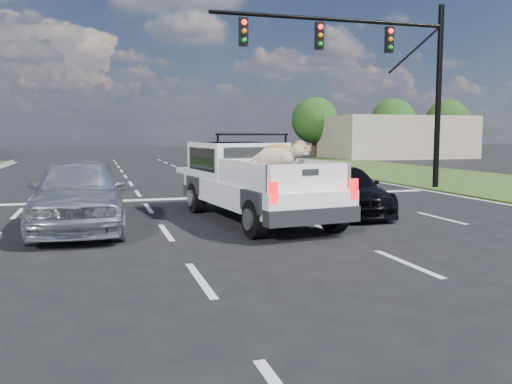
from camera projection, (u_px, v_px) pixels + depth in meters
ground at (310, 271)px, 8.54m from camera, size 160.00×160.00×0.00m
road_markings at (218, 213)px, 14.79m from camera, size 17.75×60.00×0.01m
traffic_signal at (384, 64)px, 20.07m from camera, size 9.11×0.31×7.00m
building_right at (397, 137)px, 46.98m from camera, size 12.00×7.00×3.60m
tree_far_d at (315, 120)px, 48.92m from camera, size 4.20×4.20×5.40m
tree_far_e at (393, 121)px, 51.19m from camera, size 4.20×4.20×5.40m
tree_far_f at (447, 121)px, 52.90m from camera, size 4.20×4.20×5.40m
pickup_truck at (253, 180)px, 13.51m from camera, size 2.77×5.99×2.17m
silver_sedan at (79, 193)px, 12.15m from camera, size 2.12×4.94×1.66m
black_coupe at (342, 190)px, 14.73m from camera, size 2.24×4.49×1.25m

